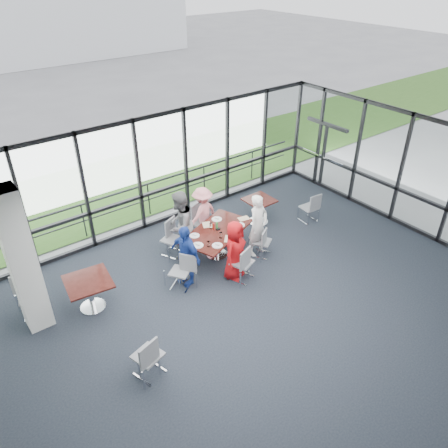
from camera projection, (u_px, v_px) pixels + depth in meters
floor at (260, 329)px, 9.15m from camera, size 12.00×10.00×0.02m
ceiling at (269, 194)px, 7.45m from camera, size 12.00×10.00×0.04m
curtain_wall_back at (139, 177)px, 11.66m from camera, size 12.00×0.10×3.20m
curtain_wall_right at (435, 182)px, 11.40m from camera, size 0.10×10.00×3.20m
exit_door at (323, 156)px, 14.21m from camera, size 0.12×1.60×2.10m
structural_column at (22, 262)px, 8.46m from camera, size 0.50×0.50×3.20m
apron at (78, 169)px, 15.88m from camera, size 80.00×70.00×0.02m
grass_strip at (101, 189)px, 14.52m from camera, size 80.00×5.00×0.01m
hangar_main at (7, 13)px, 31.14m from camera, size 24.00×10.00×6.00m
guard_rail at (133, 204)px, 12.65m from camera, size 12.00×0.06×0.06m
main_table at (217, 235)px, 11.04m from camera, size 2.18×1.68×0.75m
side_table_left at (89, 285)px, 9.36m from camera, size 1.06×1.06×0.75m
side_table_right at (259, 204)px, 12.43m from camera, size 0.77×0.77×0.75m
diner_near_left at (235, 250)px, 10.23m from camera, size 0.88×0.75×1.52m
diner_near_right at (258, 225)px, 11.02m from camera, size 0.68×0.55×1.68m
diner_far_left at (180, 225)px, 10.93m from camera, size 1.03×0.94×1.80m
diner_far_right at (203, 213)px, 11.72m from camera, size 1.05×0.71×1.49m
diner_end at (185, 255)px, 10.04m from camera, size 0.65×0.98×1.56m
chair_main_nl at (242, 263)px, 10.31m from camera, size 0.60×0.60×0.95m
chair_main_nr at (262, 242)px, 11.15m from camera, size 0.56×0.56×0.83m
chair_main_fl at (172, 239)px, 11.17m from camera, size 0.59×0.59×0.92m
chair_main_fr at (198, 222)px, 11.92m from camera, size 0.54×0.54×0.87m
chair_main_end at (180, 272)px, 10.06m from camera, size 0.61×0.61×0.89m
chair_spare_la at (148, 355)px, 7.93m from camera, size 0.58×0.58×0.96m
chair_spare_lb at (30, 297)px, 9.30m from camera, size 0.56×0.56×0.93m
chair_spare_r at (309, 208)px, 12.58m from camera, size 0.47×0.47×0.89m
plate_nl at (217, 245)px, 10.41m from camera, size 0.26×0.26×0.01m
plate_nr at (240, 225)px, 11.19m from camera, size 0.26×0.26×0.01m
plate_fl at (195, 236)px, 10.77m from camera, size 0.25×0.25×0.01m
plate_fr at (217, 219)px, 11.43m from camera, size 0.27×0.27×0.01m
plate_end at (198, 245)px, 10.41m from camera, size 0.28×0.28×0.01m
tumbler_a at (221, 235)px, 10.66m from camera, size 0.08×0.08×0.15m
tumbler_b at (230, 226)px, 11.03m from camera, size 0.07×0.07×0.13m
tumbler_c at (211, 226)px, 11.04m from camera, size 0.07×0.07×0.15m
tumbler_d at (209, 244)px, 10.36m from camera, size 0.07×0.07×0.14m
menu_a at (229, 239)px, 10.66m from camera, size 0.37×0.38×0.00m
menu_b at (244, 218)px, 11.48m from camera, size 0.33×0.26×0.00m
menu_c at (207, 225)px, 11.21m from camera, size 0.31×0.35×0.00m
condiment_caddy at (218, 229)px, 11.00m from camera, size 0.10×0.07×0.04m
ketchup_bottle at (213, 226)px, 10.98m from camera, size 0.06×0.06×0.18m
green_bottle at (217, 226)px, 10.98m from camera, size 0.05×0.05×0.20m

